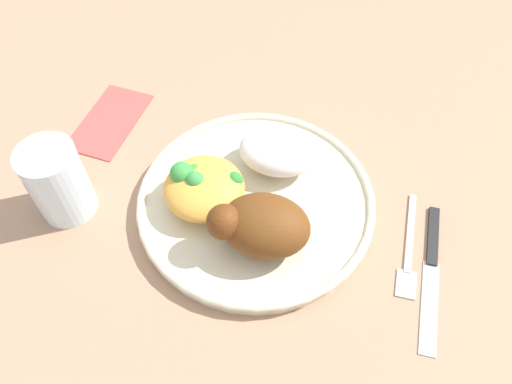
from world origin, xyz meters
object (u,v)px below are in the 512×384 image
at_px(rice_pile, 278,151).
at_px(roasted_chicken, 261,225).
at_px(mac_cheese_with_broccoli, 203,186).
at_px(fork, 409,249).
at_px(plate, 256,202).
at_px(water_glass, 58,182).
at_px(knife, 432,260).
at_px(napkin, 110,121).

bearing_deg(rice_pile, roasted_chicken, 90.55).
bearing_deg(roasted_chicken, mac_cheese_with_broccoli, -30.37).
distance_m(rice_pile, mac_cheese_with_broccoli, 0.10).
xyz_separation_m(rice_pile, fork, (-0.17, 0.08, -0.04)).
xyz_separation_m(plate, roasted_chicken, (-0.02, 0.06, 0.04)).
bearing_deg(fork, water_glass, 2.87).
bearing_deg(mac_cheese_with_broccoli, plate, -168.23).
distance_m(plate, mac_cheese_with_broccoli, 0.07).
bearing_deg(roasted_chicken, water_glass, -3.05).
bearing_deg(rice_pile, knife, 154.70).
xyz_separation_m(rice_pile, knife, (-0.20, 0.09, -0.04)).
distance_m(water_glass, napkin, 0.15).
relative_size(mac_cheese_with_broccoli, water_glass, 0.95).
bearing_deg(plate, roasted_chicken, 106.23).
xyz_separation_m(fork, knife, (-0.03, 0.01, 0.00)).
bearing_deg(water_glass, fork, -177.13).
height_order(roasted_chicken, rice_pile, roasted_chicken).
bearing_deg(roasted_chicken, fork, -168.83).
distance_m(plate, knife, 0.21).
distance_m(rice_pile, napkin, 0.25).
xyz_separation_m(fork, napkin, (0.41, -0.12, -0.00)).
bearing_deg(water_glass, rice_pile, -156.76).
xyz_separation_m(roasted_chicken, mac_cheese_with_broccoli, (0.08, -0.05, -0.01)).
relative_size(roasted_chicken, water_glass, 1.11).
bearing_deg(rice_pile, napkin, -9.83).
xyz_separation_m(plate, rice_pile, (-0.02, -0.06, 0.03)).
relative_size(knife, napkin, 1.46).
height_order(rice_pile, napkin, rice_pile).
height_order(fork, water_glass, water_glass).
relative_size(rice_pile, mac_cheese_with_broccoli, 1.02).
bearing_deg(plate, napkin, -23.71).
distance_m(plate, fork, 0.19).
height_order(plate, fork, plate).
relative_size(fork, napkin, 1.09).
xyz_separation_m(roasted_chicken, fork, (-0.17, -0.03, -0.05)).
xyz_separation_m(mac_cheese_with_broccoli, fork, (-0.25, 0.01, -0.04)).
height_order(roasted_chicken, fork, roasted_chicken).
relative_size(plate, water_glass, 2.88).
distance_m(roasted_chicken, rice_pile, 0.12).
bearing_deg(rice_pile, plate, 74.94).
distance_m(plate, roasted_chicken, 0.07).
bearing_deg(plate, knife, 170.77).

